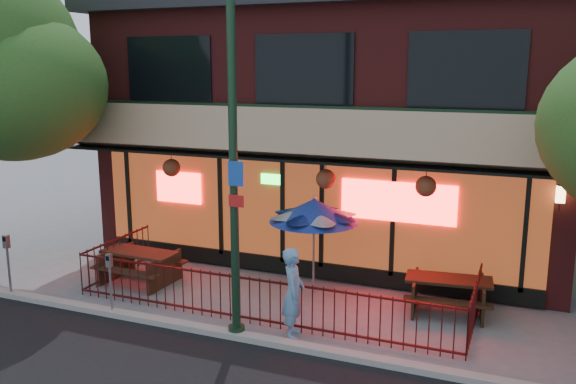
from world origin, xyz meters
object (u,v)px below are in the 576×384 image
at_px(picnic_table_left, 140,262).
at_px(picnic_table_right, 448,290).
at_px(patio_umbrella, 314,210).
at_px(parking_meter_far, 8,255).
at_px(street_light, 234,175).
at_px(parking_meter_near, 110,274).
at_px(pedestrian, 293,293).

xyz_separation_m(picnic_table_left, picnic_table_right, (7.06, 0.91, -0.02)).
relative_size(patio_umbrella, parking_meter_far, 1.59).
bearing_deg(picnic_table_right, street_light, -143.21).
xyz_separation_m(patio_umbrella, parking_meter_near, (-3.47, -2.72, -1.05)).
distance_m(street_light, patio_umbrella, 2.97).
bearing_deg(parking_meter_far, picnic_table_right, 16.71).
relative_size(street_light, pedestrian, 3.98).
bearing_deg(street_light, picnic_table_left, 152.80).
bearing_deg(pedestrian, parking_meter_far, 77.78).
bearing_deg(street_light, patio_umbrella, 76.79).
bearing_deg(parking_meter_near, parking_meter_far, -180.00).
bearing_deg(parking_meter_near, patio_umbrella, 38.04).
height_order(street_light, parking_meter_far, street_light).
distance_m(street_light, parking_meter_near, 3.64).
bearing_deg(street_light, picnic_table_right, 36.79).
bearing_deg(parking_meter_far, parking_meter_near, 0.00).
bearing_deg(parking_meter_near, street_light, 1.55).
xyz_separation_m(parking_meter_near, parking_meter_far, (-2.77, -0.00, 0.07)).
relative_size(parking_meter_near, parking_meter_far, 0.92).
relative_size(picnic_table_right, parking_meter_near, 1.44).
bearing_deg(parking_meter_near, pedestrian, 6.87).
xyz_separation_m(picnic_table_left, parking_meter_near, (0.61, -1.86, 0.38)).
height_order(picnic_table_left, picnic_table_right, picnic_table_left).
bearing_deg(parking_meter_far, patio_umbrella, 23.53).
bearing_deg(pedestrian, parking_meter_near, 80.63).
relative_size(picnic_table_right, parking_meter_far, 1.33).
xyz_separation_m(picnic_table_right, parking_meter_near, (-6.45, -2.77, 0.40)).
height_order(picnic_table_right, pedestrian, pedestrian).
distance_m(street_light, picnic_table_left, 4.70).
height_order(street_light, parking_meter_near, street_light).
height_order(street_light, picnic_table_right, street_light).
bearing_deg(patio_umbrella, pedestrian, -79.98).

